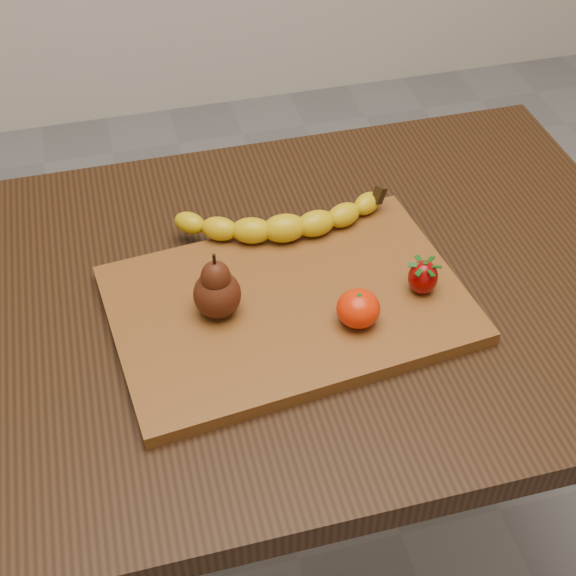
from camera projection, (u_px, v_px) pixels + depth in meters
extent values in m
plane|color=slate|center=(298.00, 559.00, 1.61)|extent=(3.50, 3.50, 0.00)
cube|color=black|center=(303.00, 297.00, 1.09)|extent=(1.00, 0.70, 0.04)
cylinder|color=black|center=(23.00, 376.00, 1.49)|extent=(0.05, 0.05, 0.72)
cylinder|color=black|center=(472.00, 291.00, 1.65)|extent=(0.05, 0.05, 0.72)
cube|color=brown|center=(288.00, 305.00, 1.04)|extent=(0.48, 0.35, 0.02)
ellipsoid|color=red|center=(358.00, 308.00, 0.99)|extent=(0.06, 0.06, 0.05)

